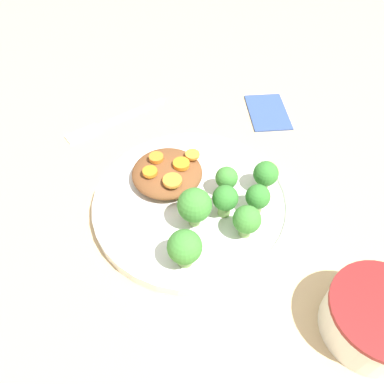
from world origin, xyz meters
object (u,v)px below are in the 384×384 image
Objects in this scene: dip_bowl at (377,317)px; napkin at (268,111)px; fork at (108,122)px; plate at (192,201)px.

napkin is at bearing -175.84° from dip_bowl.
napkin is at bearing 150.09° from fork.
plate is 0.25m from fork.
dip_bowl reaches higher than napkin.
dip_bowl is 0.52m from fork.
plate is 1.61× the size of fork.
dip_bowl is 0.41m from napkin.
plate is at bearing 92.41° from fork.
plate is at bearing -36.87° from napkin.
plate is 2.66× the size of napkin.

